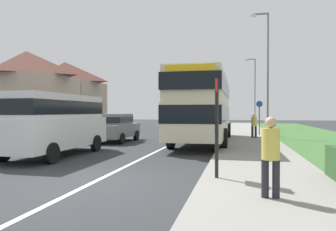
# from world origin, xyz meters

# --- Properties ---
(ground_plane) EXTENTS (120.00, 120.00, 0.00)m
(ground_plane) POSITION_xyz_m (0.00, 0.00, 0.00)
(ground_plane) COLOR #2D3033
(lane_marking_centre) EXTENTS (0.14, 60.00, 0.01)m
(lane_marking_centre) POSITION_xyz_m (0.00, 8.00, 0.00)
(lane_marking_centre) COLOR silver
(lane_marking_centre) RESTS_ON ground_plane
(pavement_near_side) EXTENTS (3.20, 68.00, 0.12)m
(pavement_near_side) POSITION_xyz_m (4.20, 6.00, 0.06)
(pavement_near_side) COLOR gray
(pavement_near_side) RESTS_ON ground_plane
(double_decker_bus) EXTENTS (2.80, 10.41, 3.70)m
(double_decker_bus) POSITION_xyz_m (1.64, 10.37, 2.14)
(double_decker_bus) COLOR beige
(double_decker_bus) RESTS_ON ground_plane
(parked_van_white) EXTENTS (2.11, 5.51, 2.43)m
(parked_van_white) POSITION_xyz_m (-3.58, 4.07, 1.43)
(parked_van_white) COLOR silver
(parked_van_white) RESTS_ON ground_plane
(parked_car_grey) EXTENTS (2.00, 4.01, 1.63)m
(parked_car_grey) POSITION_xyz_m (-3.52, 10.08, 0.90)
(parked_car_grey) COLOR slate
(parked_car_grey) RESTS_ON ground_plane
(pedestrian_at_stop) EXTENTS (0.34, 0.34, 1.67)m
(pedestrian_at_stop) POSITION_xyz_m (4.13, -0.90, 0.98)
(pedestrian_at_stop) COLOR #23232D
(pedestrian_at_stop) RESTS_ON ground_plane
(pedestrian_walking_away) EXTENTS (0.34, 0.34, 1.67)m
(pedestrian_walking_away) POSITION_xyz_m (4.50, 13.35, 0.98)
(pedestrian_walking_away) COLOR #23232D
(pedestrian_walking_away) RESTS_ON ground_plane
(bus_stop_sign) EXTENTS (0.09, 0.52, 2.60)m
(bus_stop_sign) POSITION_xyz_m (3.00, 0.74, 1.54)
(bus_stop_sign) COLOR black
(bus_stop_sign) RESTS_ON ground_plane
(cycle_route_sign) EXTENTS (0.44, 0.08, 2.52)m
(cycle_route_sign) POSITION_xyz_m (4.98, 16.08, 1.43)
(cycle_route_sign) COLOR slate
(cycle_route_sign) RESTS_ON ground_plane
(street_lamp_mid) EXTENTS (1.14, 0.20, 8.07)m
(street_lamp_mid) POSITION_xyz_m (5.27, 13.97, 4.59)
(street_lamp_mid) COLOR slate
(street_lamp_mid) RESTS_ON ground_plane
(street_lamp_far) EXTENTS (1.14, 0.20, 7.67)m
(street_lamp_far) POSITION_xyz_m (5.25, 29.54, 4.39)
(street_lamp_far) COLOR slate
(street_lamp_far) RESTS_ON ground_plane
(house_terrace_far_side) EXTENTS (7.49, 13.13, 7.36)m
(house_terrace_far_side) POSITION_xyz_m (-15.66, 21.94, 3.68)
(house_terrace_far_side) COLOR #C1A88E
(house_terrace_far_side) RESTS_ON ground_plane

